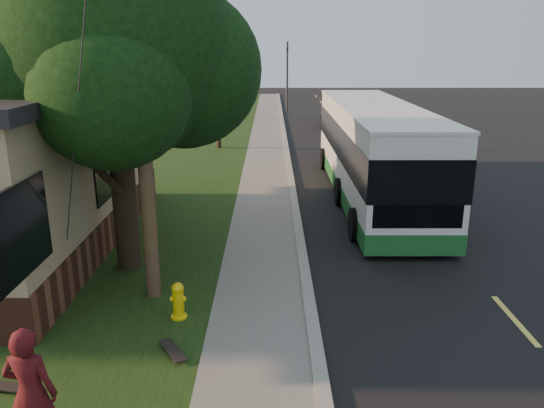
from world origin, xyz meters
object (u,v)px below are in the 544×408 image
(leafy_tree, at_px, (115,46))
(bare_tree_far, at_px, (241,91))
(fire_hydrant, at_px, (178,301))
(traffic_signal, at_px, (287,72))
(distant_car, at_px, (337,116))
(transit_bus, at_px, (373,149))
(skateboard_spare, at_px, (1,386))
(skateboard_main, at_px, (173,350))
(bare_tree_near, at_px, (218,108))
(skateboarder, at_px, (31,394))
(utility_pole, at_px, (139,76))

(leafy_tree, bearing_deg, bare_tree_far, 87.55)
(fire_hydrant, relative_size, traffic_signal, 0.13)
(leafy_tree, distance_m, distant_car, 24.70)
(bare_tree_far, bearing_deg, leafy_tree, -92.45)
(transit_bus, bearing_deg, leafy_tree, -138.08)
(transit_bus, bearing_deg, skateboard_spare, -124.79)
(traffic_signal, xyz_separation_m, skateboard_main, (-3.00, -35.27, -3.04))
(bare_tree_near, xyz_separation_m, transit_bus, (6.27, -9.12, -0.41))
(fire_hydrant, xyz_separation_m, distant_car, (6.16, 25.69, 0.32))
(leafy_tree, distance_m, transit_bus, 9.94)
(bare_tree_far, bearing_deg, distant_car, -33.29)
(traffic_signal, bearing_deg, skateboard_spare, -98.59)
(skateboarder, distance_m, skateboard_spare, 1.98)
(skateboarder, bearing_deg, bare_tree_far, -87.90)
(skateboard_main, bearing_deg, bare_tree_far, 90.92)
(bare_tree_far, xyz_separation_m, skateboarder, (-0.81, -33.63, -1.01))
(traffic_signal, bearing_deg, utility_pole, -96.58)
(leafy_tree, bearing_deg, fire_hydrant, -59.33)
(transit_bus, relative_size, skateboard_main, 14.86)
(bare_tree_far, bearing_deg, traffic_signal, 48.81)
(skateboarder, distance_m, skateboard_main, 2.84)
(leafy_tree, distance_m, bare_tree_far, 27.56)
(fire_hydrant, height_order, bare_tree_far, bare_tree_far)
(transit_bus, xyz_separation_m, skateboarder, (-6.59, -12.51, -0.75))
(fire_hydrant, xyz_separation_m, leafy_tree, (-1.57, 2.65, 4.73))
(utility_pole, xyz_separation_m, bare_tree_far, (0.31, 29.01, -2.63))
(utility_pole, bearing_deg, leafy_tree, 117.60)
(distant_car, bearing_deg, traffic_signal, 106.03)
(bare_tree_near, xyz_separation_m, skateboard_spare, (-1.48, -20.27, -2.02))
(bare_tree_far, distance_m, skateboard_spare, 32.39)
(transit_bus, distance_m, skateboard_main, 11.55)
(bare_tree_far, bearing_deg, utility_pole, -90.60)
(skateboard_main, bearing_deg, leafy_tree, 113.09)
(utility_pole, relative_size, skateboarder, 4.92)
(traffic_signal, relative_size, distant_car, 1.24)
(leafy_tree, height_order, transit_bus, leafy_tree)
(utility_pole, xyz_separation_m, skateboard_main, (0.81, -2.26, -4.50))
(leafy_tree, height_order, skateboard_spare, leafy_tree)
(skateboard_main, height_order, skateboard_spare, skateboard_spare)
(bare_tree_far, relative_size, traffic_signal, 0.73)
(bare_tree_near, xyz_separation_m, bare_tree_far, (0.50, 12.00, -0.15))
(bare_tree_near, distance_m, bare_tree_far, 12.01)
(utility_pole, xyz_separation_m, transit_bus, (6.08, 7.89, -2.89))
(utility_pole, relative_size, bare_tree_far, 2.25)
(fire_hydrant, relative_size, skateboard_main, 0.91)
(fire_hydrant, distance_m, bare_tree_far, 30.04)
(transit_bus, bearing_deg, bare_tree_near, 124.53)
(leafy_tree, relative_size, transit_bus, 0.65)
(traffic_signal, bearing_deg, skateboard_main, -94.86)
(utility_pole, relative_size, traffic_signal, 1.65)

